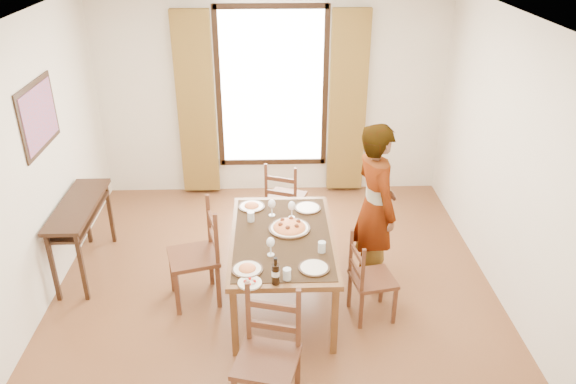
{
  "coord_description": "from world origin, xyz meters",
  "views": [
    {
      "loc": [
        -0.02,
        -4.57,
        3.52
      ],
      "look_at": [
        0.14,
        0.4,
        1.0
      ],
      "focal_mm": 35.0,
      "sensor_mm": 36.0,
      "label": 1
    }
  ],
  "objects_px": {
    "console_table": "(79,213)",
    "man": "(375,207)",
    "pasta_platter": "(289,225)",
    "dining_table": "(282,242)"
  },
  "relations": [
    {
      "from": "console_table",
      "to": "man",
      "type": "distance_m",
      "value": 3.05
    },
    {
      "from": "console_table",
      "to": "pasta_platter",
      "type": "distance_m",
      "value": 2.24
    },
    {
      "from": "console_table",
      "to": "pasta_platter",
      "type": "bearing_deg",
      "value": -13.54
    },
    {
      "from": "man",
      "to": "console_table",
      "type": "bearing_deg",
      "value": 68.4
    },
    {
      "from": "dining_table",
      "to": "man",
      "type": "bearing_deg",
      "value": 18.35
    },
    {
      "from": "man",
      "to": "pasta_platter",
      "type": "height_order",
      "value": "man"
    },
    {
      "from": "dining_table",
      "to": "pasta_platter",
      "type": "bearing_deg",
      "value": 57.73
    },
    {
      "from": "console_table",
      "to": "pasta_platter",
      "type": "relative_size",
      "value": 3.0
    },
    {
      "from": "dining_table",
      "to": "man",
      "type": "relative_size",
      "value": 0.92
    },
    {
      "from": "man",
      "to": "dining_table",
      "type": "bearing_deg",
      "value": 92.94
    }
  ]
}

